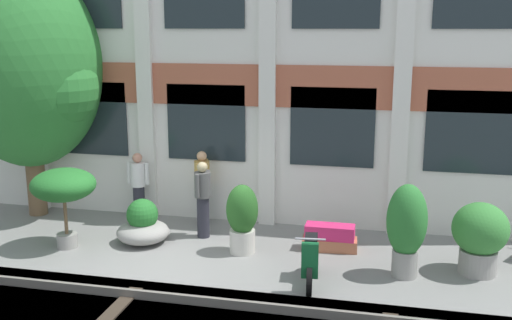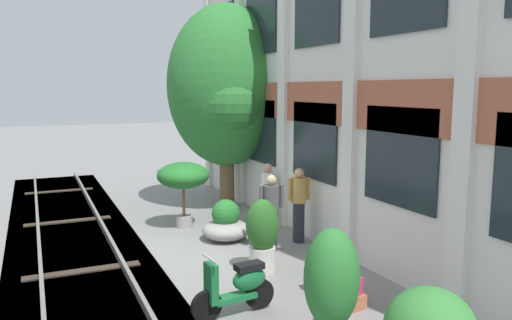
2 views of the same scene
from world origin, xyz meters
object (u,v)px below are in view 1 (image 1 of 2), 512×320
at_px(resident_watching_tracks, 138,184).
at_px(resident_near_plants, 203,197).
at_px(potted_plant_fluted_column, 242,215).
at_px(potted_plant_glazed_jar, 407,226).
at_px(resident_by_doorway, 202,185).
at_px(scooter_second_parked, 311,259).
at_px(broadleaf_tree, 27,71).
at_px(potted_plant_wide_bowl, 143,226).
at_px(potted_plant_stone_basin, 480,235).
at_px(potted_plant_tall_urn, 63,187).
at_px(potted_plant_square_trough, 330,238).

relative_size(resident_watching_tracks, resident_near_plants, 0.97).
height_order(potted_plant_fluted_column, potted_plant_glazed_jar, potted_plant_glazed_jar).
relative_size(potted_plant_glazed_jar, resident_by_doorway, 1.01).
bearing_deg(scooter_second_parked, potted_plant_fluted_column, -132.57).
height_order(potted_plant_glazed_jar, resident_watching_tracks, potted_plant_glazed_jar).
bearing_deg(scooter_second_parked, broadleaf_tree, -115.61).
height_order(potted_plant_wide_bowl, resident_near_plants, resident_near_plants).
xyz_separation_m(potted_plant_wide_bowl, resident_watching_tracks, (-0.67, 1.37, 0.48)).
relative_size(potted_plant_stone_basin, potted_plant_tall_urn, 0.81).
bearing_deg(potted_plant_tall_urn, resident_watching_tracks, 69.95).
height_order(potted_plant_wide_bowl, potted_plant_tall_urn, potted_plant_tall_urn).
xyz_separation_m(potted_plant_tall_urn, resident_near_plants, (2.49, 1.18, -0.38)).
distance_m(resident_by_doorway, resident_near_plants, 0.86).
distance_m(potted_plant_wide_bowl, scooter_second_parked, 3.80).
height_order(potted_plant_square_trough, scooter_second_parked, scooter_second_parked).
xyz_separation_m(potted_plant_fluted_column, resident_by_doorway, (-1.29, 1.49, 0.13)).
bearing_deg(potted_plant_square_trough, resident_near_plants, 176.57).
bearing_deg(resident_watching_tracks, potted_plant_square_trough, 78.78).
bearing_deg(resident_near_plants, scooter_second_parked, -23.29).
bearing_deg(scooter_second_parked, resident_by_doorway, -139.00).
xyz_separation_m(broadleaf_tree, potted_plant_tall_urn, (1.81, -1.84, -2.13)).
relative_size(potted_plant_glazed_jar, potted_plant_tall_urn, 1.05).
bearing_deg(potted_plant_wide_bowl, resident_near_plants, 28.70).
xyz_separation_m(potted_plant_stone_basin, potted_plant_fluted_column, (-4.37, 0.07, 0.03)).
xyz_separation_m(potted_plant_wide_bowl, potted_plant_fluted_column, (2.12, -0.08, 0.41)).
xyz_separation_m(potted_plant_stone_basin, resident_by_doorway, (-5.66, 1.56, 0.16)).
distance_m(potted_plant_square_trough, resident_by_doorway, 3.17).
bearing_deg(resident_by_doorway, potted_plant_glazed_jar, -17.58).
xyz_separation_m(potted_plant_square_trough, resident_by_doorway, (-2.95, 0.97, 0.65)).
height_order(potted_plant_stone_basin, resident_near_plants, resident_near_plants).
bearing_deg(potted_plant_tall_urn, broadleaf_tree, 134.61).
relative_size(potted_plant_stone_basin, scooter_second_parked, 0.95).
xyz_separation_m(broadleaf_tree, resident_by_doorway, (4.03, 0.16, -2.48)).
bearing_deg(potted_plant_fluted_column, scooter_second_parked, -36.69).
height_order(potted_plant_fluted_column, resident_near_plants, resident_near_plants).
height_order(resident_watching_tracks, resident_near_plants, resident_near_plants).
distance_m(potted_plant_tall_urn, scooter_second_parked, 5.10).
relative_size(potted_plant_fluted_column, resident_near_plants, 0.85).
bearing_deg(potted_plant_glazed_jar, potted_plant_stone_basin, 17.82).
xyz_separation_m(potted_plant_square_trough, scooter_second_parked, (-0.17, -1.63, 0.19)).
height_order(broadleaf_tree, resident_by_doorway, broadleaf_tree).
height_order(potted_plant_wide_bowl, potted_plant_fluted_column, potted_plant_fluted_column).
bearing_deg(broadleaf_tree, scooter_second_parked, -19.74).
bearing_deg(resident_near_plants, potted_plant_stone_basin, 4.35).
xyz_separation_m(potted_plant_glazed_jar, scooter_second_parked, (-1.60, -0.63, -0.50)).
bearing_deg(potted_plant_tall_urn, potted_plant_glazed_jar, 0.19).
distance_m(scooter_second_parked, resident_by_doorway, 3.84).
bearing_deg(resident_watching_tracks, scooter_second_parked, 59.71).
relative_size(scooter_second_parked, resident_near_plants, 0.85).
xyz_separation_m(potted_plant_square_trough, potted_plant_fluted_column, (-1.66, -0.52, 0.52)).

